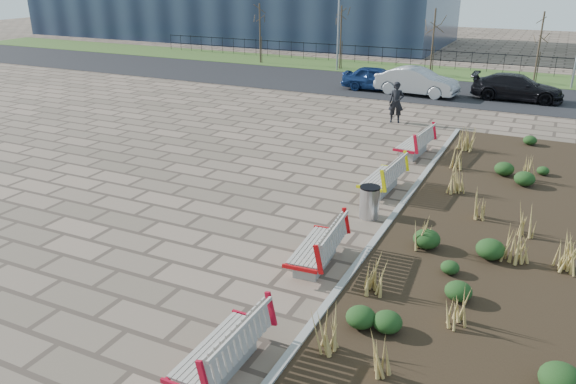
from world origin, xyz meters
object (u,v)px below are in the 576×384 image
at_px(pedestrian, 396,102).
at_px(lamp_west, 338,22).
at_px(bench_a, 220,345).
at_px(litter_bin, 369,202).
at_px(car_blue, 377,78).
at_px(car_black, 517,87).
at_px(car_silver, 417,81).
at_px(bench_c, 382,175).
at_px(bench_d, 414,142).
at_px(bench_b, 316,245).

height_order(pedestrian, lamp_west, lamp_west).
bearing_deg(bench_a, litter_bin, 88.67).
height_order(litter_bin, car_blue, car_blue).
xyz_separation_m(pedestrian, car_black, (4.32, 6.96, -0.21)).
relative_size(litter_bin, car_silver, 0.20).
height_order(bench_c, car_blue, car_blue).
distance_m(car_silver, lamp_west, 8.89).
bearing_deg(car_black, car_silver, 99.96).
bearing_deg(bench_d, car_black, 82.75).
relative_size(pedestrian, lamp_west, 0.29).
xyz_separation_m(car_blue, car_silver, (2.28, -0.27, 0.07)).
bearing_deg(car_blue, bench_d, -159.67).
bearing_deg(car_blue, bench_b, -170.10).
distance_m(bench_c, car_black, 15.30).
xyz_separation_m(bench_b, bench_c, (0.00, 5.03, 0.00)).
distance_m(bench_a, pedestrian, 17.27).
bearing_deg(bench_b, bench_c, 85.85).
xyz_separation_m(car_silver, car_black, (4.88, 0.93, -0.06)).
xyz_separation_m(pedestrian, car_silver, (-0.56, 6.03, -0.15)).
relative_size(bench_d, litter_bin, 2.43).
bearing_deg(bench_d, car_blue, 119.14).
xyz_separation_m(bench_c, car_blue, (-4.69, 14.43, 0.16)).
xyz_separation_m(bench_d, car_blue, (-4.69, 10.54, 0.16)).
bearing_deg(car_silver, pedestrian, -169.13).
height_order(car_blue, car_black, car_black).
xyz_separation_m(pedestrian, car_blue, (-2.84, 6.30, -0.22)).
xyz_separation_m(car_black, lamp_west, (-11.47, 4.56, 2.38)).
height_order(bench_a, car_silver, car_silver).
bearing_deg(litter_bin, car_black, 82.70).
relative_size(bench_b, bench_c, 1.00).
bearing_deg(litter_bin, car_silver, 99.43).
distance_m(litter_bin, pedestrian, 10.37).
distance_m(bench_a, litter_bin, 7.03).
relative_size(bench_c, car_silver, 0.49).
distance_m(litter_bin, car_silver, 16.40).
bearing_deg(car_blue, bench_c, -165.65).
bearing_deg(bench_c, pedestrian, 106.05).
distance_m(bench_a, bench_d, 12.93).
height_order(bench_a, bench_b, same).
distance_m(pedestrian, car_silver, 6.06).
xyz_separation_m(bench_d, car_black, (2.47, 11.21, 0.16)).
height_order(bench_c, lamp_west, lamp_west).
relative_size(bench_b, pedestrian, 1.19).
relative_size(bench_a, car_black, 0.47).
bearing_deg(bench_b, bench_a, -94.15).
xyz_separation_m(bench_a, lamp_west, (-9.00, 28.70, 2.54)).
xyz_separation_m(bench_a, car_black, (2.47, 24.13, 0.16)).
bearing_deg(bench_c, bench_a, -86.75).
relative_size(pedestrian, car_black, 0.40).
xyz_separation_m(litter_bin, lamp_west, (-9.28, 21.67, 2.61)).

